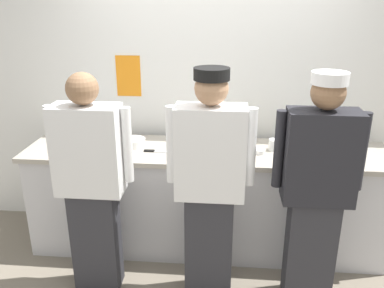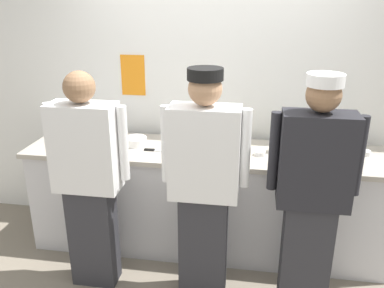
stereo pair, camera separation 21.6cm
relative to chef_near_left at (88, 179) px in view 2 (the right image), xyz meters
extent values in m
plane|color=slate|center=(0.81, 0.25, -0.90)|extent=(9.00, 9.00, 0.00)
cube|color=white|center=(0.81, 1.09, 0.50)|extent=(4.86, 0.10, 2.79)
cube|color=orange|center=(0.06, 1.03, 0.58)|extent=(0.23, 0.01, 0.37)
cube|color=silver|center=(0.81, 0.61, -0.45)|extent=(3.04, 0.63, 0.90)
cube|color=#A8A093|center=(0.81, 0.61, 0.02)|extent=(3.10, 0.68, 0.04)
cube|color=#2D2D33|center=(0.00, 0.00, -0.49)|extent=(0.34, 0.20, 0.82)
cube|color=white|center=(0.00, 0.00, 0.25)|extent=(0.48, 0.24, 0.65)
cylinder|color=white|center=(-0.27, 0.04, 0.28)|extent=(0.07, 0.07, 0.55)
cylinder|color=white|center=(0.27, 0.04, 0.28)|extent=(0.07, 0.07, 0.55)
sphere|color=#8C6647|center=(0.00, 0.00, 0.69)|extent=(0.22, 0.22, 0.22)
cube|color=#2D2D33|center=(0.86, 0.00, -0.48)|extent=(0.34, 0.20, 0.83)
cube|color=white|center=(0.86, 0.00, 0.26)|extent=(0.48, 0.24, 0.65)
cylinder|color=white|center=(0.59, 0.04, 0.29)|extent=(0.07, 0.07, 0.56)
cylinder|color=white|center=(1.14, 0.04, 0.29)|extent=(0.07, 0.07, 0.56)
sphere|color=tan|center=(0.86, 0.00, 0.70)|extent=(0.22, 0.22, 0.22)
cylinder|color=black|center=(0.86, 0.00, 0.80)|extent=(0.24, 0.24, 0.08)
cube|color=#2D2D33|center=(1.60, 0.00, -0.49)|extent=(0.34, 0.20, 0.82)
cube|color=#232328|center=(1.60, 0.00, 0.25)|extent=(0.48, 0.24, 0.65)
cylinder|color=#232328|center=(1.33, 0.04, 0.28)|extent=(0.07, 0.07, 0.55)
cylinder|color=#232328|center=(1.88, 0.04, 0.28)|extent=(0.07, 0.07, 0.55)
sphere|color=#8C6647|center=(1.60, 0.00, 0.69)|extent=(0.22, 0.22, 0.22)
cylinder|color=white|center=(1.60, 0.00, 0.78)|extent=(0.23, 0.23, 0.08)
cylinder|color=white|center=(0.77, 0.66, 0.05)|extent=(0.22, 0.22, 0.01)
cylinder|color=white|center=(0.77, 0.66, 0.06)|extent=(0.22, 0.22, 0.01)
cylinder|color=white|center=(0.77, 0.66, 0.07)|extent=(0.22, 0.22, 0.01)
cylinder|color=white|center=(0.77, 0.66, 0.08)|extent=(0.22, 0.22, 0.01)
cylinder|color=white|center=(0.18, 0.64, 0.05)|extent=(0.19, 0.19, 0.01)
cylinder|color=white|center=(0.18, 0.64, 0.06)|extent=(0.19, 0.19, 0.01)
cylinder|color=white|center=(0.18, 0.64, 0.07)|extent=(0.19, 0.19, 0.01)
cylinder|color=white|center=(0.18, 0.64, 0.08)|extent=(0.19, 0.19, 0.01)
cylinder|color=white|center=(0.18, 0.64, 0.09)|extent=(0.19, 0.19, 0.01)
cylinder|color=white|center=(0.18, 0.64, 0.11)|extent=(0.19, 0.19, 0.01)
cylinder|color=#B7BABF|center=(1.67, 0.63, 0.10)|extent=(0.31, 0.31, 0.12)
cube|color=#B7BABF|center=(-0.20, 0.62, 0.05)|extent=(0.48, 0.39, 0.02)
cylinder|color=#56A333|center=(1.90, 0.69, 0.13)|extent=(0.06, 0.06, 0.17)
cone|color=#56A333|center=(1.90, 0.69, 0.23)|extent=(0.05, 0.05, 0.04)
cylinder|color=#E5E066|center=(1.11, 0.69, 0.13)|extent=(0.06, 0.06, 0.18)
cone|color=#E5E066|center=(1.11, 0.69, 0.23)|extent=(0.05, 0.05, 0.04)
cylinder|color=red|center=(1.87, 0.54, 0.12)|extent=(0.06, 0.06, 0.16)
cone|color=red|center=(1.87, 0.54, 0.22)|extent=(0.05, 0.05, 0.04)
cylinder|color=white|center=(1.25, 0.57, 0.06)|extent=(0.09, 0.09, 0.04)
cylinder|color=#5B932D|center=(1.25, 0.57, 0.07)|extent=(0.07, 0.07, 0.01)
cylinder|color=white|center=(2.10, 0.72, 0.06)|extent=(0.10, 0.10, 0.04)
cylinder|color=#5B932D|center=(2.10, 0.72, 0.07)|extent=(0.08, 0.08, 0.01)
cylinder|color=white|center=(0.57, 0.74, 0.06)|extent=(0.08, 0.08, 0.04)
cylinder|color=orange|center=(0.57, 0.74, 0.07)|extent=(0.07, 0.07, 0.01)
cylinder|color=white|center=(1.10, 0.56, 0.06)|extent=(0.10, 0.10, 0.05)
cylinder|color=#5B932D|center=(1.10, 0.56, 0.08)|extent=(0.08, 0.08, 0.01)
cylinder|color=white|center=(1.37, 0.66, 0.09)|extent=(0.09, 0.09, 0.10)
cube|color=#B7BABF|center=(0.46, 0.53, 0.04)|extent=(0.19, 0.03, 0.01)
cube|color=black|center=(0.33, 0.53, 0.05)|extent=(0.09, 0.03, 0.02)
camera|label=1|loc=(0.96, -2.55, 1.26)|focal=37.47mm
camera|label=2|loc=(1.18, -2.53, 1.26)|focal=37.47mm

